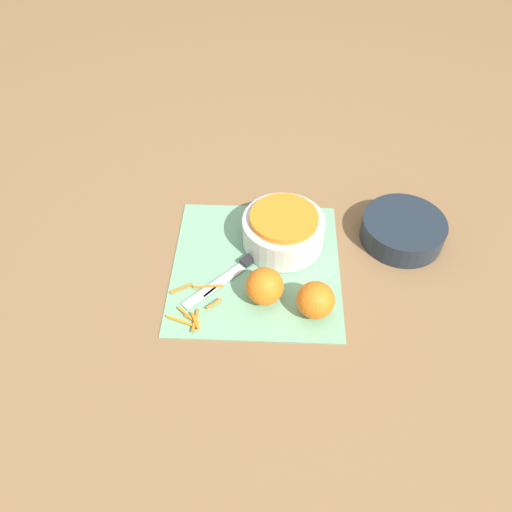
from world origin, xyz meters
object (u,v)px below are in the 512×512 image
orange_left (265,286)px  bowl_speckled (283,230)px  knife (249,260)px  orange_right (316,300)px  bowl_dark (403,230)px

orange_left → bowl_speckled: bearing=167.0°
knife → orange_left: 0.11m
orange_left → orange_right: bearing=73.7°
knife → orange_right: orange_right is taller
bowl_speckled → bowl_dark: 0.28m
orange_left → bowl_dark: bearing=121.4°
bowl_speckled → orange_left: size_ratio=2.35×
bowl_speckled → orange_right: 0.21m
bowl_dark → knife: bowl_dark is taller
bowl_speckled → orange_left: (0.17, -0.04, -0.00)m
orange_right → orange_left: bearing=-106.3°
orange_right → bowl_dark: bearing=136.5°
orange_left → knife: bearing=-159.7°
bowl_speckled → orange_right: (0.20, 0.07, -0.00)m
knife → orange_right: bearing=91.7°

